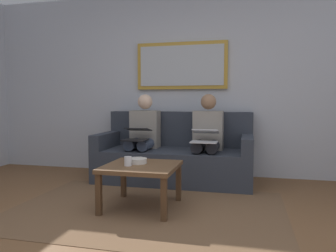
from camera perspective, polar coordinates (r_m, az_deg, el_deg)
name	(u,v)px	position (r m, az deg, el deg)	size (l,w,h in m)	color
wall_rear	(183,84)	(4.81, 2.56, 7.31)	(6.00, 0.12, 2.60)	#B7BCC6
area_rug	(147,209)	(3.28, -3.64, -14.22)	(2.60, 1.80, 0.01)	brown
couch	(175,157)	(4.40, 1.29, -5.31)	(2.00, 0.90, 0.90)	#2D333D
framed_mirror	(181,66)	(4.74, 2.35, 10.39)	(1.30, 0.05, 0.66)	#B7892D
coffee_table	(141,170)	(3.25, -4.64, -7.66)	(0.69, 0.69, 0.43)	brown
cup	(128,161)	(3.18, -6.95, -6.07)	(0.07, 0.07, 0.09)	silver
bowl	(137,161)	(3.31, -5.37, -6.01)	(0.19, 0.19, 0.05)	beige
person_left	(207,136)	(4.22, 6.81, -1.68)	(0.38, 0.58, 1.14)	gray
laptop_silver	(205,136)	(3.98, 6.39, -1.72)	(0.31, 0.36, 0.15)	silver
person_right	(143,134)	(4.40, -4.36, -1.41)	(0.38, 0.58, 1.14)	gray
laptop_black	(137,134)	(4.17, -5.39, -1.39)	(0.30, 0.37, 0.15)	black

